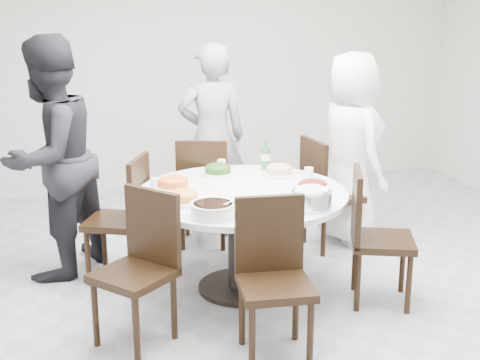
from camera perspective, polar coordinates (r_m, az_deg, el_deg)
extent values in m
cube|color=#A2A3A7|center=(4.86, 3.10, -9.97)|extent=(6.00, 6.00, 0.01)
cube|color=silver|center=(7.32, -4.11, 10.19)|extent=(6.00, 0.01, 2.80)
cylinder|color=white|center=(4.84, 0.15, -5.23)|extent=(1.50, 1.50, 0.75)
cube|color=black|center=(5.67, 7.90, -1.14)|extent=(0.47, 0.47, 0.95)
cube|color=black|center=(5.70, -3.09, -0.90)|extent=(0.52, 0.52, 0.95)
cube|color=black|center=(5.09, -10.55, -3.24)|extent=(0.56, 0.56, 0.95)
cube|color=black|center=(4.14, -9.10, -7.72)|extent=(0.59, 0.59, 0.95)
cube|color=black|center=(3.95, 3.06, -8.76)|extent=(0.46, 0.46, 0.95)
cube|color=black|center=(4.73, 12.10, -4.85)|extent=(0.54, 0.54, 0.95)
imported|color=white|center=(5.79, 9.41, 2.69)|extent=(0.64, 0.87, 1.64)
imported|color=black|center=(6.03, -2.41, 3.66)|extent=(0.64, 0.43, 1.69)
imported|color=black|center=(5.17, -15.87, 1.76)|extent=(1.10, 1.12, 1.82)
cylinder|color=white|center=(5.12, -1.90, 0.76)|extent=(0.26, 0.26, 0.07)
cylinder|color=white|center=(5.12, 3.34, 0.74)|extent=(0.26, 0.26, 0.07)
cylinder|color=white|center=(4.79, -5.72, -0.35)|extent=(0.28, 0.28, 0.08)
cylinder|color=white|center=(4.70, 6.24, -0.73)|extent=(0.26, 0.26, 0.07)
cylinder|color=white|center=(4.46, -4.84, -1.60)|extent=(0.25, 0.25, 0.07)
cylinder|color=silver|center=(4.37, 6.11, -1.69)|extent=(0.27, 0.27, 0.11)
cylinder|color=white|center=(4.19, -2.33, -2.56)|extent=(0.28, 0.28, 0.09)
cylinder|color=#2A6B3B|center=(5.26, 2.21, 2.16)|extent=(0.07, 0.07, 0.25)
cylinder|color=white|center=(5.29, -1.17, 1.32)|extent=(0.07, 0.07, 0.08)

